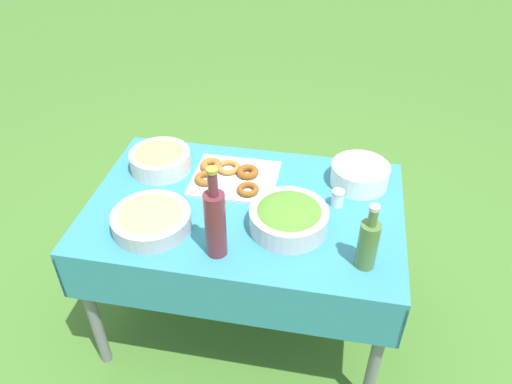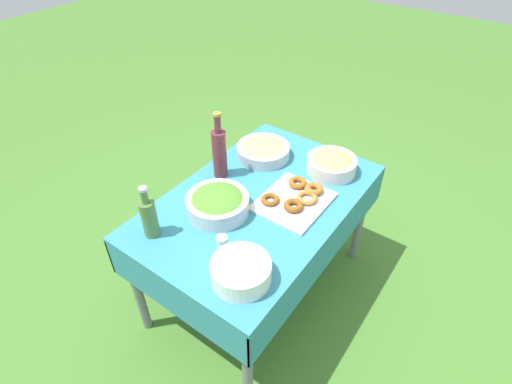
{
  "view_description": "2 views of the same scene",
  "coord_description": "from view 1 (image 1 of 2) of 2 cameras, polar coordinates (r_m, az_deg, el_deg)",
  "views": [
    {
      "loc": [
        0.35,
        -1.6,
        2.09
      ],
      "look_at": [
        0.05,
        0.0,
        0.82
      ],
      "focal_mm": 35.0,
      "sensor_mm": 36.0,
      "label": 1
    },
    {
      "loc": [
        1.3,
        0.92,
        2.1
      ],
      "look_at": [
        0.05,
        0.02,
        0.83
      ],
      "focal_mm": 28.0,
      "sensor_mm": 36.0,
      "label": 2
    }
  ],
  "objects": [
    {
      "name": "ground_plane",
      "position": [
        2.66,
        -1.06,
        -13.96
      ],
      "size": [
        14.0,
        14.0,
        0.0
      ],
      "primitive_type": "plane",
      "color": "#477A2D"
    },
    {
      "name": "picnic_table",
      "position": [
        2.19,
        -1.26,
        -3.48
      ],
      "size": [
        1.33,
        0.86,
        0.75
      ],
      "color": "teal",
      "rests_on": "ground_plane"
    },
    {
      "name": "salad_bowl",
      "position": [
        1.98,
        3.77,
        -2.85
      ],
      "size": [
        0.32,
        0.32,
        0.11
      ],
      "color": "silver",
      "rests_on": "picnic_table"
    },
    {
      "name": "pasta_bowl",
      "position": [
        2.03,
        -11.88,
        -3.02
      ],
      "size": [
        0.32,
        0.32,
        0.09
      ],
      "color": "#B2B7BC",
      "rests_on": "picnic_table"
    },
    {
      "name": "donut_platter",
      "position": [
        2.26,
        -2.82,
        1.8
      ],
      "size": [
        0.38,
        0.32,
        0.05
      ],
      "color": "silver",
      "rests_on": "picnic_table"
    },
    {
      "name": "plate_stack",
      "position": [
        2.26,
        11.77,
        1.97
      ],
      "size": [
        0.26,
        0.26,
        0.1
      ],
      "color": "white",
      "rests_on": "picnic_table"
    },
    {
      "name": "olive_oil_bottle",
      "position": [
        1.83,
        12.69,
        -5.69
      ],
      "size": [
        0.07,
        0.07,
        0.28
      ],
      "color": "#4C7238",
      "rests_on": "picnic_table"
    },
    {
      "name": "wine_bottle",
      "position": [
        1.81,
        -4.68,
        -3.39
      ],
      "size": [
        0.08,
        0.08,
        0.39
      ],
      "color": "maroon",
      "rests_on": "picnic_table"
    },
    {
      "name": "bread_bowl",
      "position": [
        2.35,
        -10.89,
        3.79
      ],
      "size": [
        0.28,
        0.28,
        0.11
      ],
      "color": "silver",
      "rests_on": "picnic_table"
    },
    {
      "name": "salt_shaker",
      "position": [
        2.13,
        9.31,
        -0.68
      ],
      "size": [
        0.05,
        0.05,
        0.07
      ],
      "color": "white",
      "rests_on": "picnic_table"
    }
  ]
}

